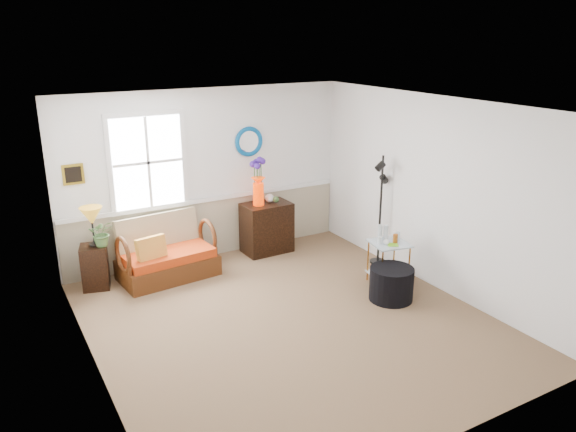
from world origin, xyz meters
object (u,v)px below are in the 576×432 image
loveseat (167,249)px  cabinet (267,228)px  floor_lamp (380,210)px  lamp_stand (95,267)px  ottoman (391,284)px  side_table (388,263)px

loveseat → cabinet: size_ratio=1.66×
cabinet → floor_lamp: 1.83m
lamp_stand → ottoman: 4.02m
floor_lamp → cabinet: bearing=134.4°
lamp_stand → side_table: (3.56, -1.91, 0.00)m
lamp_stand → floor_lamp: bearing=-17.4°
cabinet → ottoman: bearing=-76.4°
loveseat → side_table: 3.13m
loveseat → lamp_stand: bearing=165.3°
cabinet → side_table: (0.89, -1.93, -0.09)m
cabinet → lamp_stand: bearing=179.1°
loveseat → side_table: loveseat is taller
cabinet → loveseat: bearing=-175.4°
cabinet → ottoman: 2.41m
cabinet → floor_lamp: bearing=-46.1°
floor_lamp → ottoman: size_ratio=2.90×
cabinet → ottoman: (0.62, -2.33, -0.18)m
lamp_stand → floor_lamp: floor_lamp is taller
lamp_stand → side_table: bearing=-28.2°
loveseat → cabinet: loveseat is taller
side_table → floor_lamp: bearing=61.2°
lamp_stand → ottoman: (3.29, -2.30, -0.09)m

